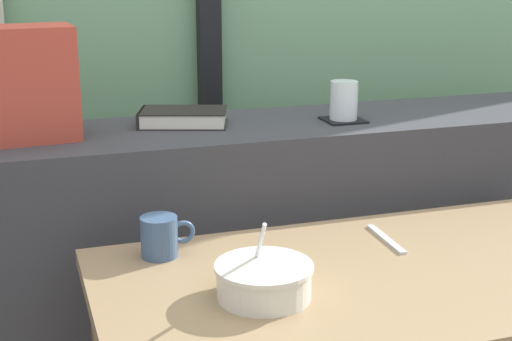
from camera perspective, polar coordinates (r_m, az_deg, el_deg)
The scene contains 9 objects.
dark_console_ledge at distance 2.08m, azimuth 1.80°, elevation -8.38°, with size 2.80×0.37×0.89m, color #38383D.
breakfast_table at distance 1.56m, azimuth 9.16°, elevation -11.56°, with size 1.11×0.60×0.71m.
coaster_square at distance 1.96m, azimuth 6.57°, elevation 3.79°, with size 0.10×0.10×0.01m, color black.
juice_glass at distance 1.95m, azimuth 6.62°, elevation 5.16°, with size 0.07×0.07×0.10m.
closed_book at distance 1.91m, azimuth -5.55°, elevation 4.00°, with size 0.25×0.19×0.04m.
throw_pillow at distance 1.80m, azimuth -18.50°, elevation 6.10°, with size 0.32×0.14×0.26m, color #B74233.
soup_bowl at distance 1.38m, azimuth 0.59°, elevation -8.29°, with size 0.18×0.18×0.15m.
fork_utensil at distance 1.67m, azimuth 9.75°, elevation -5.09°, with size 0.02×0.17×0.01m, color silver.
ceramic_mug at distance 1.56m, azimuth -7.21°, elevation -4.95°, with size 0.11×0.08×0.08m.
Camera 1 is at (-0.65, -1.23, 1.31)m, focal length 53.18 mm.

